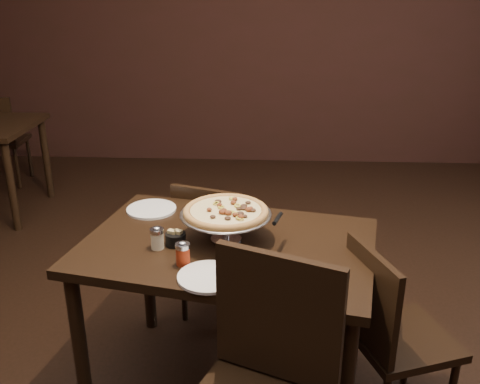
{
  "coord_description": "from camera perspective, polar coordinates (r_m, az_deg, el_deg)",
  "views": [
    {
      "loc": [
        0.23,
        -1.92,
        1.79
      ],
      "look_at": [
        0.12,
        0.14,
        0.97
      ],
      "focal_mm": 40.0,
      "sensor_mm": 36.0,
      "label": 1
    }
  ],
  "objects": [
    {
      "name": "chair_side",
      "position": [
        2.34,
        15.68,
        -14.03
      ],
      "size": [
        0.49,
        0.49,
        0.83
      ],
      "rotation": [
        0.0,
        0.0,
        1.91
      ],
      "color": "black",
      "rests_on": "ground"
    },
    {
      "name": "dining_table",
      "position": [
        2.32,
        -1.31,
        -7.58
      ],
      "size": [
        1.35,
        1.04,
        0.76
      ],
      "rotation": [
        0.0,
        0.0,
        -0.21
      ],
      "color": "black",
      "rests_on": "ground"
    },
    {
      "name": "pizza_stand",
      "position": [
        2.23,
        -1.52,
        -2.13
      ],
      "size": [
        0.39,
        0.39,
        0.16
      ],
      "color": "#B9B8BF",
      "rests_on": "dining_table"
    },
    {
      "name": "room",
      "position": [
        1.99,
        -1.96,
        10.49
      ],
      "size": [
        6.04,
        7.04,
        2.84
      ],
      "color": "black",
      "rests_on": "ground"
    },
    {
      "name": "pepper_flake_shaker",
      "position": [
        2.09,
        -6.11,
        -6.54
      ],
      "size": [
        0.06,
        0.06,
        0.1
      ],
      "color": "maroon",
      "rests_on": "dining_table"
    },
    {
      "name": "serving_spatula",
      "position": [
        2.18,
        4.02,
        -2.88
      ],
      "size": [
        0.13,
        0.13,
        0.02
      ],
      "rotation": [
        0.0,
        0.0,
        -0.25
      ],
      "color": "#B9B8BF",
      "rests_on": "pizza_stand"
    },
    {
      "name": "plate_near",
      "position": [
        2.01,
        -3.34,
        -9.01
      ],
      "size": [
        0.24,
        0.24,
        0.01
      ],
      "primitive_type": "cylinder",
      "color": "white",
      "rests_on": "dining_table"
    },
    {
      "name": "napkin_stack",
      "position": [
        2.01,
        5.56,
        -8.99
      ],
      "size": [
        0.17,
        0.17,
        0.02
      ],
      "primitive_type": "cube",
      "rotation": [
        0.0,
        0.0,
        0.25
      ],
      "color": "white",
      "rests_on": "dining_table"
    },
    {
      "name": "plate_left",
      "position": [
        2.6,
        -9.42,
        -1.82
      ],
      "size": [
        0.24,
        0.24,
        0.01
      ],
      "primitive_type": "cylinder",
      "color": "white",
      "rests_on": "dining_table"
    },
    {
      "name": "parmesan_shaker",
      "position": [
        2.22,
        -8.82,
        -4.87
      ],
      "size": [
        0.06,
        0.06,
        0.1
      ],
      "color": "beige",
      "rests_on": "dining_table"
    },
    {
      "name": "packet_caddy",
      "position": [
        2.25,
        -6.88,
        -4.94
      ],
      "size": [
        0.09,
        0.09,
        0.07
      ],
      "rotation": [
        0.0,
        0.0,
        -0.42
      ],
      "color": "black",
      "rests_on": "dining_table"
    },
    {
      "name": "chair_far",
      "position": [
        2.9,
        -2.63,
        -5.81
      ],
      "size": [
        0.48,
        0.48,
        0.82
      ],
      "rotation": [
        0.0,
        0.0,
        2.82
      ],
      "color": "black",
      "rests_on": "ground"
    }
  ]
}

